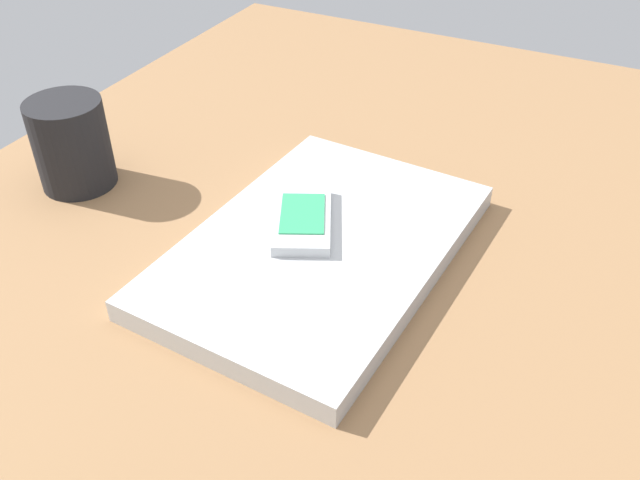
{
  "coord_description": "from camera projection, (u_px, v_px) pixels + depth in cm",
  "views": [
    {
      "loc": [
        44.19,
        25.05,
        43.38
      ],
      "look_at": [
        -0.84,
        2.55,
        5.0
      ],
      "focal_mm": 38.59,
      "sensor_mm": 36.0,
      "label": 1
    }
  ],
  "objects": [
    {
      "name": "desk_surface",
      "position": [
        292.0,
        267.0,
        0.66
      ],
      "size": [
        120.0,
        80.0,
        3.0
      ],
      "primitive_type": "cube",
      "color": "olive",
      "rests_on": "ground"
    },
    {
      "name": "pen_cup",
      "position": [
        72.0,
        144.0,
        0.72
      ],
      "size": [
        7.87,
        7.87,
        9.56
      ],
      "primitive_type": "cylinder",
      "color": "black",
      "rests_on": "desk_surface"
    },
    {
      "name": "laptop_closed",
      "position": [
        320.0,
        248.0,
        0.64
      ],
      "size": [
        34.07,
        23.92,
        2.16
      ],
      "primitive_type": "cube",
      "rotation": [
        0.0,
        0.0,
        -0.07
      ],
      "color": "#B7BABC",
      "rests_on": "desk_surface"
    },
    {
      "name": "cell_phone_on_laptop",
      "position": [
        306.0,
        219.0,
        0.65
      ],
      "size": [
        11.74,
        9.26,
        1.22
      ],
      "color": "silver",
      "rests_on": "laptop_closed"
    }
  ]
}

